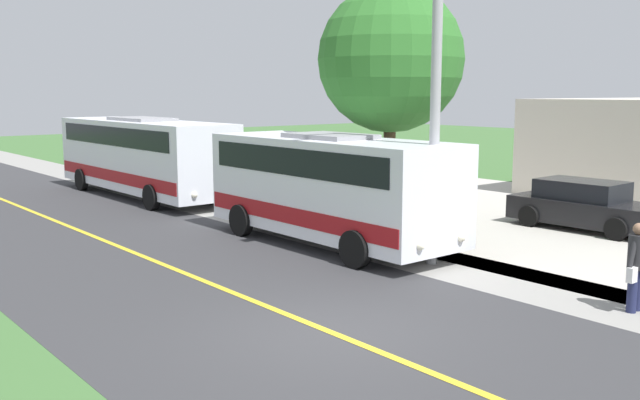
{
  "coord_description": "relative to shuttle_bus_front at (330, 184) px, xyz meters",
  "views": [
    {
      "loc": [
        7.41,
        8.78,
        4.05
      ],
      "look_at": [
        -3.5,
        -4.47,
        1.4
      ],
      "focal_mm": 39.39,
      "sensor_mm": 36.0,
      "label": 1
    }
  ],
  "objects": [
    {
      "name": "sidewalk",
      "position": [
        -0.63,
        5.35,
        -1.63
      ],
      "size": [
        2.4,
        100.0,
        0.01
      ],
      "primitive_type": "cube",
      "color": "gray",
      "rests_on": "ground"
    },
    {
      "name": "shuttle_bus_front",
      "position": [
        0.0,
        0.0,
        0.0
      ],
      "size": [
        2.78,
        7.88,
        2.96
      ],
      "color": "white",
      "rests_on": "ground"
    },
    {
      "name": "parked_car_near",
      "position": [
        -7.2,
        3.27,
        -0.94
      ],
      "size": [
        2.12,
        4.45,
        1.45
      ],
      "color": "black",
      "rests_on": "ground"
    },
    {
      "name": "road_centre_line",
      "position": [
        4.57,
        5.35,
        -1.62
      ],
      "size": [
        0.16,
        100.0,
        0.0
      ],
      "primitive_type": "cube",
      "color": "gold",
      "rests_on": "ground"
    },
    {
      "name": "road_surface",
      "position": [
        4.57,
        5.35,
        -1.62
      ],
      "size": [
        8.0,
        100.0,
        0.01
      ],
      "primitive_type": "cube",
      "color": "#333335",
      "rests_on": "ground"
    },
    {
      "name": "transit_bus_rear",
      "position": [
        -0.01,
        -11.26,
        0.06
      ],
      "size": [
        2.8,
        10.46,
        3.08
      ],
      "color": "white",
      "rests_on": "ground"
    },
    {
      "name": "tree_curbside",
      "position": [
        -2.83,
        -0.61,
        3.35
      ],
      "size": [
        4.28,
        4.28,
        7.14
      ],
      "color": "#4C3826",
      "rests_on": "ground"
    },
    {
      "name": "ground_plane",
      "position": [
        4.57,
        5.35,
        -1.63
      ],
      "size": [
        120.0,
        120.0,
        0.0
      ],
      "primitive_type": "plane",
      "color": "#3D6633"
    },
    {
      "name": "street_light_pole",
      "position": [
        -0.31,
        3.24,
        2.86
      ],
      "size": [
        1.97,
        0.24,
        8.16
      ],
      "color": "#9E9EA3",
      "rests_on": "ground"
    },
    {
      "name": "pedestrian_with_bags",
      "position": [
        -0.55,
        8.12,
        -0.73
      ],
      "size": [
        0.72,
        0.34,
        1.68
      ],
      "color": "#1E2347",
      "rests_on": "ground"
    }
  ]
}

